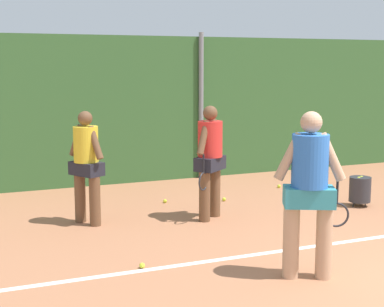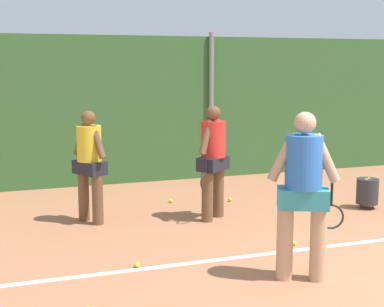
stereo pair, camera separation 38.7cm
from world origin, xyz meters
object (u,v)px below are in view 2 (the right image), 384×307
object	(u,v)px
player_backcourt_far	(90,160)
tennis_ball_11	(230,200)
tennis_ball_6	(171,201)
tennis_ball_1	(294,243)
player_midcourt	(213,156)
tennis_ball_2	(292,180)
player_foreground_near	(303,187)
tennis_ball_8	(288,187)
tennis_ball_10	(137,265)
ball_hopper	(367,191)

from	to	relation	value
player_backcourt_far	tennis_ball_11	xyz separation A→B (m)	(2.51, 0.51, -0.92)
player_backcourt_far	tennis_ball_6	xyz separation A→B (m)	(1.51, 0.79, -0.92)
player_backcourt_far	tennis_ball_1	size ratio (longest dim) A/B	25.71
player_midcourt	tennis_ball_2	distance (m)	3.51
player_midcourt	player_foreground_near	bearing A→B (deg)	51.83
tennis_ball_2	tennis_ball_11	distance (m)	2.25
player_foreground_near	tennis_ball_2	distance (m)	5.61
tennis_ball_11	tennis_ball_1	bearing A→B (deg)	-94.12
tennis_ball_2	tennis_ball_8	xyz separation A→B (m)	(-0.44, -0.62, 0.00)
tennis_ball_1	tennis_ball_2	distance (m)	4.30
tennis_ball_6	tennis_ball_8	size ratio (longest dim) A/B	1.00
player_foreground_near	tennis_ball_6	bearing A→B (deg)	119.83
player_midcourt	tennis_ball_2	world-z (taller)	player_midcourt
player_foreground_near	player_backcourt_far	distance (m)	3.62
tennis_ball_10	player_foreground_near	bearing A→B (deg)	-31.36
player_midcourt	ball_hopper	size ratio (longest dim) A/B	3.42
tennis_ball_8	player_backcourt_far	bearing A→B (deg)	-164.58
tennis_ball_10	tennis_ball_11	size ratio (longest dim) A/B	1.00
player_midcourt	tennis_ball_6	bearing A→B (deg)	-114.23
ball_hopper	tennis_ball_6	bearing A→B (deg)	153.65
tennis_ball_8	tennis_ball_10	xyz separation A→B (m)	(-3.80, -3.24, 0.00)
player_midcourt	tennis_ball_2	xyz separation A→B (m)	(2.60, 2.16, -0.95)
player_midcourt	tennis_ball_8	size ratio (longest dim) A/B	26.56
ball_hopper	player_foreground_near	bearing A→B (deg)	-137.43
player_foreground_near	player_backcourt_far	size ratio (longest dim) A/B	1.10
ball_hopper	tennis_ball_8	world-z (taller)	ball_hopper
player_foreground_near	tennis_ball_11	world-z (taller)	player_foreground_near
tennis_ball_1	tennis_ball_6	size ratio (longest dim) A/B	1.00
tennis_ball_2	player_backcourt_far	bearing A→B (deg)	-158.74
tennis_ball_1	tennis_ball_11	size ratio (longest dim) A/B	1.00
ball_hopper	tennis_ball_8	size ratio (longest dim) A/B	7.78
ball_hopper	tennis_ball_8	xyz separation A→B (m)	(-0.50, 1.77, -0.26)
player_backcourt_far	tennis_ball_8	xyz separation A→B (m)	(3.97, 1.09, -0.92)
tennis_ball_11	ball_hopper	bearing A→B (deg)	-31.37
player_midcourt	tennis_ball_1	size ratio (longest dim) A/B	26.56
ball_hopper	tennis_ball_11	bearing A→B (deg)	148.63
ball_hopper	tennis_ball_11	xyz separation A→B (m)	(-1.96, 1.19, -0.26)
player_foreground_near	player_midcourt	world-z (taller)	player_foreground_near
player_backcourt_far	tennis_ball_1	world-z (taller)	player_backcourt_far
tennis_ball_11	tennis_ball_10	bearing A→B (deg)	-131.35
tennis_ball_1	tennis_ball_8	world-z (taller)	same
player_backcourt_far	ball_hopper	world-z (taller)	player_backcourt_far
player_foreground_near	tennis_ball_10	bearing A→B (deg)	174.34
player_backcourt_far	ball_hopper	size ratio (longest dim) A/B	3.31
player_backcourt_far	ball_hopper	distance (m)	4.57
ball_hopper	tennis_ball_1	xyz separation A→B (m)	(-2.14, -1.36, -0.26)
player_foreground_near	tennis_ball_8	world-z (taller)	player_foreground_near
tennis_ball_6	tennis_ball_10	size ratio (longest dim) A/B	1.00
player_foreground_near	tennis_ball_10	distance (m)	2.16
tennis_ball_1	tennis_ball_6	distance (m)	2.94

